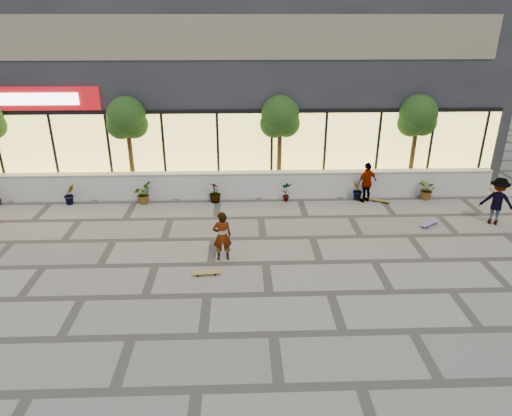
{
  "coord_description": "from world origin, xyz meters",
  "views": [
    {
      "loc": [
        0.94,
        -10.15,
        6.87
      ],
      "look_at": [
        1.38,
        2.78,
        1.3
      ],
      "focal_mm": 32.0,
      "sensor_mm": 36.0,
      "label": 1
    }
  ],
  "objects_px": {
    "skater_right_near": "(367,182)",
    "skater_right_far": "(497,201)",
    "tree_east": "(418,118)",
    "skateboard_center": "(206,272)",
    "skateboard_right_near": "(380,200)",
    "tree_mideast": "(280,119)",
    "skateboard_right_far": "(430,223)",
    "skater_center": "(222,236)",
    "tree_midwest": "(127,120)"
  },
  "relations": [
    {
      "from": "skater_right_near",
      "to": "skater_right_far",
      "type": "xyz_separation_m",
      "value": [
        3.99,
        -2.15,
        0.05
      ]
    },
    {
      "from": "tree_east",
      "to": "skateboard_center",
      "type": "relative_size",
      "value": 4.74
    },
    {
      "from": "skateboard_right_near",
      "to": "skateboard_center",
      "type": "bearing_deg",
      "value": -115.8
    },
    {
      "from": "skater_right_near",
      "to": "skateboard_center",
      "type": "xyz_separation_m",
      "value": [
        -5.9,
        -5.27,
        -0.72
      ]
    },
    {
      "from": "tree_mideast",
      "to": "skateboard_right_far",
      "type": "xyz_separation_m",
      "value": [
        5.0,
        -3.67,
        -2.9
      ]
    },
    {
      "from": "tree_east",
      "to": "skater_right_far",
      "type": "xyz_separation_m",
      "value": [
        1.8,
        -3.55,
        -2.14
      ]
    },
    {
      "from": "tree_mideast",
      "to": "skater_right_far",
      "type": "relative_size",
      "value": 2.31
    },
    {
      "from": "tree_mideast",
      "to": "skater_right_near",
      "type": "relative_size",
      "value": 2.46
    },
    {
      "from": "skateboard_center",
      "to": "skater_center",
      "type": "bearing_deg",
      "value": 58.98
    },
    {
      "from": "tree_midwest",
      "to": "skateboard_center",
      "type": "distance_m",
      "value": 8.03
    },
    {
      "from": "skater_right_far",
      "to": "skateboard_right_far",
      "type": "bearing_deg",
      "value": 28.8
    },
    {
      "from": "skater_right_near",
      "to": "tree_midwest",
      "type": "bearing_deg",
      "value": -36.57
    },
    {
      "from": "skateboard_center",
      "to": "skateboard_right_far",
      "type": "distance_m",
      "value": 8.16
    },
    {
      "from": "tree_mideast",
      "to": "tree_east",
      "type": "xyz_separation_m",
      "value": [
        5.5,
        0.0,
        0.0
      ]
    },
    {
      "from": "skateboard_center",
      "to": "skateboard_right_near",
      "type": "distance_m",
      "value": 8.28
    },
    {
      "from": "skateboard_right_near",
      "to": "skateboard_right_far",
      "type": "xyz_separation_m",
      "value": [
        1.12,
        -2.17,
        0.01
      ]
    },
    {
      "from": "skater_center",
      "to": "skateboard_center",
      "type": "relative_size",
      "value": 1.88
    },
    {
      "from": "tree_mideast",
      "to": "skater_right_far",
      "type": "xyz_separation_m",
      "value": [
        7.3,
        -3.55,
        -2.14
      ]
    },
    {
      "from": "skateboard_right_far",
      "to": "tree_midwest",
      "type": "bearing_deg",
      "value": 126.68
    },
    {
      "from": "skater_right_near",
      "to": "skateboard_right_near",
      "type": "xyz_separation_m",
      "value": [
        0.57,
        -0.1,
        -0.72
      ]
    },
    {
      "from": "skateboard_center",
      "to": "skateboard_right_far",
      "type": "bearing_deg",
      "value": 16.53
    },
    {
      "from": "skater_center",
      "to": "skater_right_near",
      "type": "distance_m",
      "value": 7.0
    },
    {
      "from": "tree_mideast",
      "to": "skateboard_right_near",
      "type": "relative_size",
      "value": 5.05
    },
    {
      "from": "tree_east",
      "to": "skater_right_far",
      "type": "bearing_deg",
      "value": -63.1
    },
    {
      "from": "tree_midwest",
      "to": "skater_center",
      "type": "distance_m",
      "value": 7.28
    },
    {
      "from": "skater_center",
      "to": "skateboard_center",
      "type": "height_order",
      "value": "skater_center"
    },
    {
      "from": "skateboard_center",
      "to": "skateboard_right_far",
      "type": "relative_size",
      "value": 1.01
    },
    {
      "from": "skater_center",
      "to": "tree_east",
      "type": "bearing_deg",
      "value": -151.31
    },
    {
      "from": "skateboard_right_far",
      "to": "tree_mideast",
      "type": "bearing_deg",
      "value": 108.85
    },
    {
      "from": "tree_east",
      "to": "skateboard_right_far",
      "type": "distance_m",
      "value": 4.7
    },
    {
      "from": "skater_right_far",
      "to": "skateboard_right_near",
      "type": "relative_size",
      "value": 2.19
    },
    {
      "from": "skater_right_near",
      "to": "skateboard_center",
      "type": "relative_size",
      "value": 1.93
    },
    {
      "from": "tree_mideast",
      "to": "skateboard_center",
      "type": "relative_size",
      "value": 4.74
    },
    {
      "from": "skateboard_right_far",
      "to": "tree_east",
      "type": "bearing_deg",
      "value": 47.33
    },
    {
      "from": "skater_right_near",
      "to": "tree_east",
      "type": "bearing_deg",
      "value": -175.45
    },
    {
      "from": "tree_midwest",
      "to": "skateboard_right_near",
      "type": "xyz_separation_m",
      "value": [
        9.88,
        -1.5,
        -2.91
      ]
    },
    {
      "from": "tree_midwest",
      "to": "skateboard_center",
      "type": "height_order",
      "value": "tree_midwest"
    },
    {
      "from": "skater_right_far",
      "to": "skateboard_right_near",
      "type": "xyz_separation_m",
      "value": [
        -3.42,
        2.05,
        -0.77
      ]
    },
    {
      "from": "tree_mideast",
      "to": "skateboard_center",
      "type": "height_order",
      "value": "tree_mideast"
    },
    {
      "from": "tree_east",
      "to": "skateboard_right_near",
      "type": "xyz_separation_m",
      "value": [
        -1.62,
        -1.5,
        -2.91
      ]
    },
    {
      "from": "skateboard_right_far",
      "to": "skater_center",
      "type": "bearing_deg",
      "value": 161.53
    },
    {
      "from": "tree_midwest",
      "to": "skater_center",
      "type": "xyz_separation_m",
      "value": [
        3.85,
        -5.77,
        -2.21
      ]
    },
    {
      "from": "skater_center",
      "to": "skateboard_center",
      "type": "xyz_separation_m",
      "value": [
        -0.44,
        -0.9,
        -0.69
      ]
    },
    {
      "from": "skateboard_right_far",
      "to": "skateboard_center",
      "type": "bearing_deg",
      "value": 166.71
    },
    {
      "from": "skater_center",
      "to": "skater_right_far",
      "type": "height_order",
      "value": "skater_right_far"
    },
    {
      "from": "tree_east",
      "to": "skateboard_right_near",
      "type": "bearing_deg",
      "value": -137.12
    },
    {
      "from": "skateboard_center",
      "to": "skater_right_far",
      "type": "bearing_deg",
      "value": 12.46
    },
    {
      "from": "skateboard_center",
      "to": "tree_mideast",
      "type": "bearing_deg",
      "value": 63.72
    },
    {
      "from": "tree_midwest",
      "to": "skater_right_near",
      "type": "distance_m",
      "value": 9.66
    },
    {
      "from": "skater_center",
      "to": "skateboard_right_near",
      "type": "distance_m",
      "value": 7.43
    }
  ]
}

